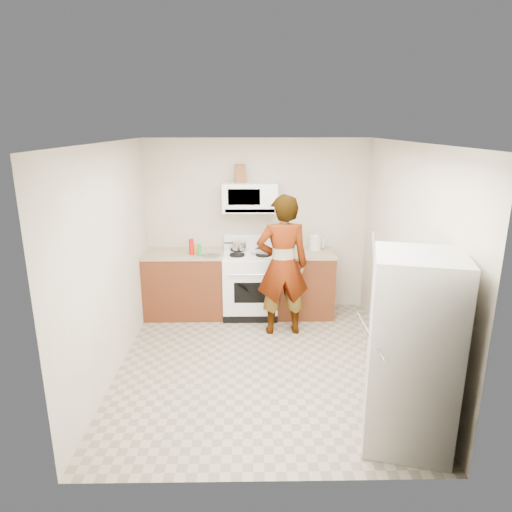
{
  "coord_description": "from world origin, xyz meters",
  "views": [
    {
      "loc": [
        -0.12,
        -4.72,
        2.67
      ],
      "look_at": [
        -0.03,
        0.55,
        1.15
      ],
      "focal_mm": 32.0,
      "sensor_mm": 36.0,
      "label": 1
    }
  ],
  "objects_px": {
    "person": "(282,266)",
    "fridge": "(412,352)",
    "gas_range": "(250,282)",
    "kettle": "(315,243)",
    "microwave": "(250,197)",
    "saucepan": "(239,245)"
  },
  "relations": [
    {
      "from": "microwave",
      "to": "fridge",
      "type": "relative_size",
      "value": 0.45
    },
    {
      "from": "saucepan",
      "to": "fridge",
      "type": "bearing_deg",
      "value": -62.81
    },
    {
      "from": "gas_range",
      "to": "fridge",
      "type": "height_order",
      "value": "fridge"
    },
    {
      "from": "microwave",
      "to": "kettle",
      "type": "relative_size",
      "value": 3.75
    },
    {
      "from": "fridge",
      "to": "kettle",
      "type": "bearing_deg",
      "value": 112.02
    },
    {
      "from": "microwave",
      "to": "saucepan",
      "type": "xyz_separation_m",
      "value": [
        -0.15,
        -0.02,
        -0.69
      ]
    },
    {
      "from": "microwave",
      "to": "saucepan",
      "type": "height_order",
      "value": "microwave"
    },
    {
      "from": "kettle",
      "to": "saucepan",
      "type": "bearing_deg",
      "value": 170.37
    },
    {
      "from": "microwave",
      "to": "fridge",
      "type": "bearing_deg",
      "value": -65.42
    },
    {
      "from": "gas_range",
      "to": "kettle",
      "type": "height_order",
      "value": "kettle"
    },
    {
      "from": "gas_range",
      "to": "microwave",
      "type": "xyz_separation_m",
      "value": [
        0.0,
        0.13,
        1.21
      ]
    },
    {
      "from": "microwave",
      "to": "saucepan",
      "type": "relative_size",
      "value": 3.73
    },
    {
      "from": "gas_range",
      "to": "fridge",
      "type": "distance_m",
      "value": 3.12
    },
    {
      "from": "gas_range",
      "to": "kettle",
      "type": "bearing_deg",
      "value": 7.61
    },
    {
      "from": "gas_range",
      "to": "person",
      "type": "height_order",
      "value": "person"
    },
    {
      "from": "person",
      "to": "fridge",
      "type": "distance_m",
      "value": 2.38
    },
    {
      "from": "gas_range",
      "to": "saucepan",
      "type": "xyz_separation_m",
      "value": [
        -0.15,
        0.11,
        0.52
      ]
    },
    {
      "from": "saucepan",
      "to": "microwave",
      "type": "bearing_deg",
      "value": 7.49
    },
    {
      "from": "kettle",
      "to": "saucepan",
      "type": "height_order",
      "value": "kettle"
    },
    {
      "from": "kettle",
      "to": "saucepan",
      "type": "xyz_separation_m",
      "value": [
        -1.09,
        -0.02,
        -0.03
      ]
    },
    {
      "from": "fridge",
      "to": "saucepan",
      "type": "height_order",
      "value": "fridge"
    },
    {
      "from": "microwave",
      "to": "kettle",
      "type": "distance_m",
      "value": 1.15
    }
  ]
}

